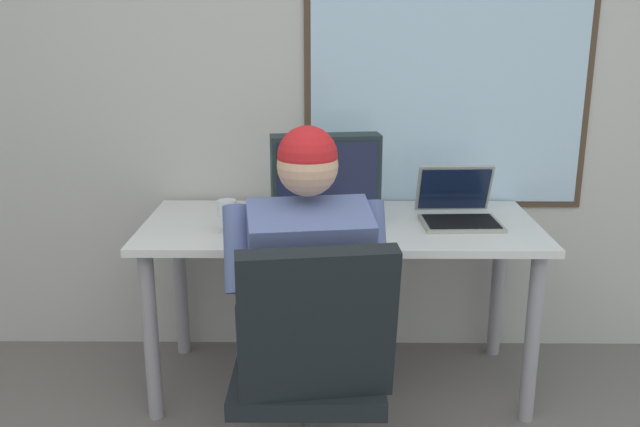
{
  "coord_description": "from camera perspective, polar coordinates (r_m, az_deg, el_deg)",
  "views": [
    {
      "loc": [
        0.14,
        -0.69,
        1.57
      ],
      "look_at": [
        0.12,
        1.72,
        0.88
      ],
      "focal_mm": 38.91,
      "sensor_mm": 36.0,
      "label": 1
    }
  ],
  "objects": [
    {
      "name": "wine_glass",
      "position": [
        2.75,
        -7.66,
        0.27
      ],
      "size": [
        0.08,
        0.08,
        0.13
      ],
      "color": "silver",
      "rests_on": "desk"
    },
    {
      "name": "laptop",
      "position": [
        2.96,
        11.26,
        0.53
      ],
      "size": [
        0.33,
        0.33,
        0.23
      ],
      "color": "#98998E",
      "rests_on": "desk"
    },
    {
      "name": "office_chair",
      "position": [
        2.2,
        -0.65,
        -11.92
      ],
      "size": [
        0.56,
        0.58,
        0.95
      ],
      "color": "black",
      "rests_on": "ground"
    },
    {
      "name": "desk",
      "position": [
        2.92,
        1.68,
        -2.61
      ],
      "size": [
        1.64,
        0.71,
        0.74
      ],
      "color": "#97929B",
      "rests_on": "ground"
    },
    {
      "name": "wall_rear",
      "position": [
        3.19,
        -1.46,
        12.62
      ],
      "size": [
        5.18,
        0.08,
        2.78
      ],
      "color": "beige",
      "rests_on": "ground"
    },
    {
      "name": "crt_monitor",
      "position": [
        2.84,
        0.47,
        3.28
      ],
      "size": [
        0.46,
        0.21,
        0.37
      ],
      "color": "beige",
      "rests_on": "desk"
    },
    {
      "name": "person_seated",
      "position": [
        2.4,
        -1.36,
        -6.64
      ],
      "size": [
        0.57,
        0.86,
        1.25
      ],
      "color": "#2E2C4C",
      "rests_on": "ground"
    }
  ]
}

